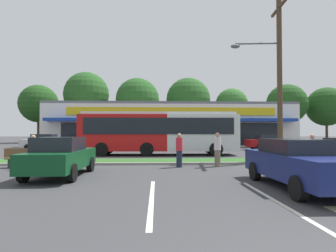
{
  "coord_description": "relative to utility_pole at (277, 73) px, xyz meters",
  "views": [
    {
      "loc": [
        -1.91,
        -1.48,
        1.71
      ],
      "look_at": [
        -1.11,
        18.1,
        2.19
      ],
      "focal_mm": 28.68,
      "sensor_mm": 36.0,
      "label": 1
    }
  ],
  "objects": [
    {
      "name": "tree_mid",
      "position": [
        -1.57,
        31.94,
        2.32
      ],
      "size": [
        7.81,
        7.81,
        11.47
      ],
      "color": "#473323",
      "rests_on": "ground_plane"
    },
    {
      "name": "tree_left",
      "position": [
        -18.72,
        28.79,
        2.74
      ],
      "size": [
        7.27,
        7.27,
        11.62
      ],
      "color": "#473323",
      "rests_on": "ground_plane"
    },
    {
      "name": "bus_stop_bench",
      "position": [
        -13.66,
        -2.27,
        -4.73
      ],
      "size": [
        1.6,
        0.45,
        0.95
      ],
      "rotation": [
        0.0,
        0.0,
        3.14
      ],
      "color": "brown",
      "rests_on": "ground_plane"
    },
    {
      "name": "car_5",
      "position": [
        -10.89,
        -4.93,
        -4.45
      ],
      "size": [
        1.86,
        4.14,
        1.53
      ],
      "rotation": [
        0.0,
        0.0,
        1.57
      ],
      "color": "#0C3F1E",
      "rests_on": "ground_plane"
    },
    {
      "name": "tree_far_right",
      "position": [
        24.41,
        32.97,
        1.31
      ],
      "size": [
        7.19,
        7.19,
        10.14
      ],
      "color": "#473323",
      "rests_on": "ground_plane"
    },
    {
      "name": "city_bus",
      "position": [
        -6.97,
        4.99,
        -3.47
      ],
      "size": [
        11.89,
        2.81,
        3.25
      ],
      "rotation": [
        0.0,
        0.0,
        -0.02
      ],
      "color": "#B71414",
      "rests_on": "ground_plane"
    },
    {
      "name": "car_1",
      "position": [
        -2.81,
        -7.49,
        -4.45
      ],
      "size": [
        1.86,
        4.78,
        1.5
      ],
      "rotation": [
        0.0,
        0.0,
        -1.57
      ],
      "color": "navy",
      "rests_on": "ground_plane"
    },
    {
      "name": "tree_mid_left",
      "position": [
        -10.38,
        28.96,
        1.92
      ],
      "size": [
        7.17,
        7.17,
        10.75
      ],
      "color": "#473323",
      "rests_on": "ground_plane"
    },
    {
      "name": "pedestrian_near_bench",
      "position": [
        -12.9,
        -2.84,
        -4.43
      ],
      "size": [
        0.32,
        0.32,
        1.61
      ],
      "rotation": [
        0.0,
        0.0,
        0.15
      ],
      "color": "#47423D",
      "rests_on": "ground_plane"
    },
    {
      "name": "utility_pole",
      "position": [
        0.0,
        0.0,
        0.0
      ],
      "size": [
        3.04,
        2.4,
        9.78
      ],
      "color": "#4C3826",
      "rests_on": "ground_plane"
    },
    {
      "name": "car_2",
      "position": [
        -6.05,
        11.79,
        -4.51
      ],
      "size": [
        4.75,
        1.88,
        1.37
      ],
      "rotation": [
        0.0,
        0.0,
        3.14
      ],
      "color": "maroon",
      "rests_on": "ground_plane"
    },
    {
      "name": "parking_stripe_1",
      "position": [
        -4.18,
        -8.97,
        -5.23
      ],
      "size": [
        0.12,
        4.8,
        0.01
      ],
      "primitive_type": "cube",
      "color": "silver",
      "rests_on": "ground_plane"
    },
    {
      "name": "grass_median",
      "position": [
        -5.22,
        -0.1,
        -5.17
      ],
      "size": [
        56.0,
        2.2,
        0.12
      ],
      "primitive_type": "cube",
      "color": "#2D5B23",
      "rests_on": "ground_plane"
    },
    {
      "name": "tree_mid_right",
      "position": [
        6.44,
        32.58,
        1.61
      ],
      "size": [
        5.81,
        5.81,
        9.76
      ],
      "color": "#473323",
      "rests_on": "ground_plane"
    },
    {
      "name": "curb_lip",
      "position": [
        -5.22,
        -1.32,
        -5.17
      ],
      "size": [
        56.0,
        0.24,
        0.12
      ],
      "primitive_type": "cube",
      "color": "gray",
      "rests_on": "ground_plane"
    },
    {
      "name": "pedestrian_by_pole",
      "position": [
        -6.04,
        -2.34,
        -4.39
      ],
      "size": [
        0.34,
        0.34,
        1.67
      ],
      "rotation": [
        0.0,
        0.0,
        5.96
      ],
      "color": "#1E2338",
      "rests_on": "ground_plane"
    },
    {
      "name": "storefront_building",
      "position": [
        -5.34,
        22.39,
        -2.51
      ],
      "size": [
        30.8,
        14.32,
        5.44
      ],
      "color": "silver",
      "rests_on": "ground_plane"
    },
    {
      "name": "parking_stripe_0",
      "position": [
        -7.28,
        -8.55,
        -5.23
      ],
      "size": [
        0.12,
        4.8,
        0.01
      ],
      "primitive_type": "cube",
      "color": "silver",
      "rests_on": "ground_plane"
    },
    {
      "name": "pedestrian_mid",
      "position": [
        -4.1,
        -2.2,
        -4.37
      ],
      "size": [
        0.35,
        0.35,
        1.71
      ],
      "rotation": [
        0.0,
        0.0,
        4.04
      ],
      "color": "#726651",
      "rests_on": "ground_plane"
    },
    {
      "name": "car_4",
      "position": [
        3.97,
        10.35,
        -4.46
      ],
      "size": [
        4.63,
        1.89,
        1.5
      ],
      "color": "maroon",
      "rests_on": "ground_plane"
    },
    {
      "name": "pedestrian_far",
      "position": [
        0.51,
        -2.67,
        -4.42
      ],
      "size": [
        0.33,
        0.33,
        1.62
      ],
      "rotation": [
        0.0,
        0.0,
        1.11
      ],
      "color": "#726651",
      "rests_on": "ground_plane"
    },
    {
      "name": "car_3",
      "position": [
        -17.79,
        10.65,
        -4.44
      ],
      "size": [
        4.36,
        1.91,
        1.56
      ],
      "color": "#B7B7BC",
      "rests_on": "ground_plane"
    },
    {
      "name": "tree_right",
      "position": [
        16.39,
        32.0,
        1.65
      ],
      "size": [
        7.16,
        7.16,
        10.47
      ],
      "color": "#473323",
      "rests_on": "ground_plane"
    },
    {
      "name": "tree_far_left",
      "position": [
        -27.18,
        30.56,
        1.36
      ],
      "size": [
        6.38,
        6.38,
        9.79
      ],
      "color": "#473323",
      "rests_on": "ground_plane"
    }
  ]
}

